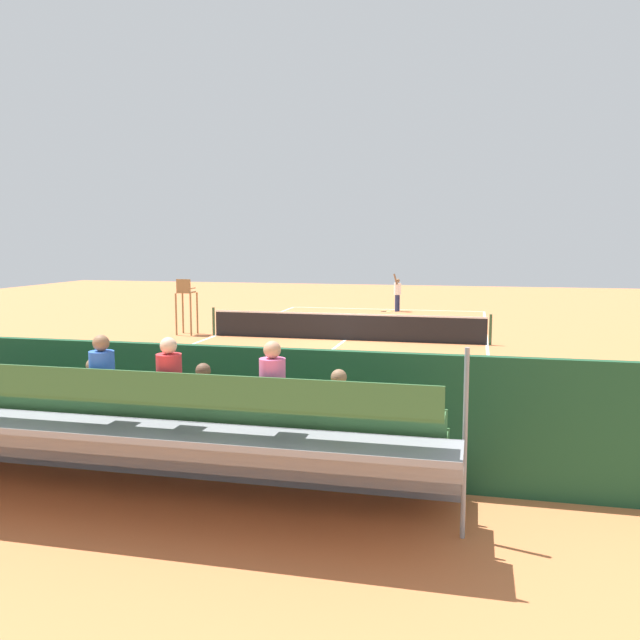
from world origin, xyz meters
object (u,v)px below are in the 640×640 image
Objects in this scene: tennis_net at (345,326)px; umpire_chair at (186,300)px; bleacher_stand at (131,433)px; courtside_bench at (363,433)px; tennis_racket at (388,311)px; tennis_player at (397,291)px; equipment_bag at (275,452)px; tennis_ball_near at (411,316)px.

umpire_chair is at bearing 0.39° from tennis_net.
bleacher_stand is 5.03× the size of courtside_bench.
bleacher_stand is at bearing 90.09° from tennis_net.
umpire_chair reaches higher than courtside_bench.
umpire_chair is at bearing 56.84° from tennis_racket.
courtside_bench is (-2.90, 13.27, 0.06)m from tennis_net.
bleacher_stand reaches higher than umpire_chair.
tennis_player reaches higher than tennis_net.
bleacher_stand is at bearing 88.49° from tennis_player.
equipment_bag is at bearing 91.86° from tennis_player.
tennis_net is 10.17m from tennis_player.
courtside_bench is 23.30m from tennis_racket.
tennis_player is (-0.70, -10.14, 0.51)m from tennis_net.
tennis_ball_near is at bearing 122.41° from tennis_racket.
courtside_bench is 2.00× the size of equipment_bag.
bleacher_stand reaches higher than equipment_bag.
umpire_chair is (6.23, -15.35, 0.34)m from bleacher_stand.
bleacher_stand is at bearing 86.02° from tennis_ball_near.
equipment_bag is 23.31m from tennis_racket.
bleacher_stand is 25.54m from tennis_player.
umpire_chair is (6.20, 0.04, 0.81)m from tennis_net.
umpire_chair is at bearing -60.16° from equipment_bag.
tennis_net is 7.93m from tennis_ball_near.
tennis_player is (2.20, -23.41, 0.46)m from courtside_bench.
courtside_bench reaches higher than tennis_racket.
equipment_bag is at bearing 5.11° from courtside_bench.
tennis_ball_near is (1.27, -21.02, -0.53)m from courtside_bench.
tennis_ball_near is at bearing -86.56° from courtside_bench.
tennis_ball_near is (-1.63, -7.75, -0.47)m from tennis_net.
tennis_player is at bearing -84.63° from courtside_bench.
tennis_player is (-6.90, -10.18, -0.30)m from umpire_chair.
tennis_net is 156.06× the size of tennis_ball_near.
umpire_chair is 11.92m from tennis_racket.
courtside_bench is at bearing 95.37° from tennis_player.
umpire_chair is at bearing -55.48° from courtside_bench.
tennis_player is 3.30× the size of tennis_racket.
tennis_net reaches higher than tennis_racket.
bleacher_stand is at bearing 36.40° from courtside_bench.
bleacher_stand is at bearing 112.08° from umpire_chair.
umpire_chair reaches higher than tennis_player.
courtside_bench is at bearing -174.89° from equipment_bag.
tennis_player is at bearing -93.94° from tennis_net.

